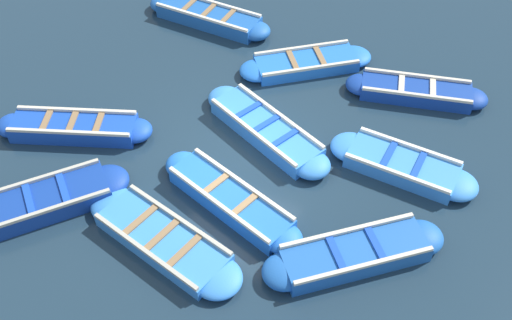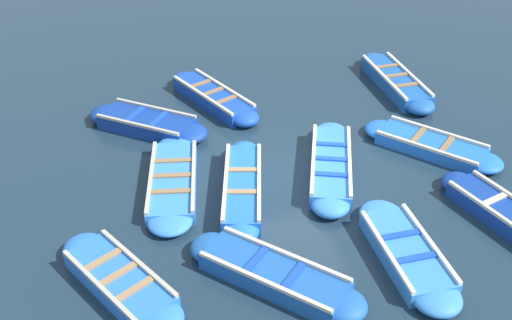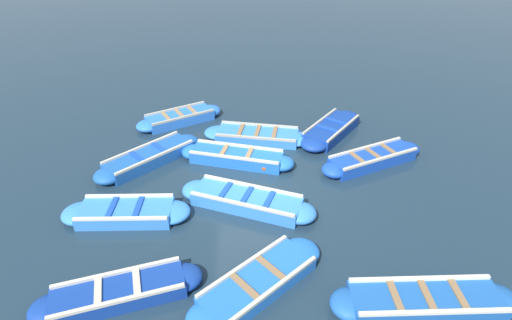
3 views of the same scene
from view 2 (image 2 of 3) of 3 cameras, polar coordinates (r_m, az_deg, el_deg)
name	(u,v)px [view 2 (image 2 of 3)]	position (r m, az deg, el deg)	size (l,w,h in m)	color
ground_plane	(290,171)	(14.06, 3.23, -1.08)	(120.00, 120.00, 0.00)	#1C303F
boat_broadside	(147,123)	(15.74, -10.31, 3.44)	(3.23, 2.79, 0.44)	navy
boat_alongside	(120,281)	(11.40, -12.84, -11.18)	(2.34, 3.27, 0.42)	blue
boat_outer_right	(274,275)	(11.23, 1.74, -10.89)	(3.12, 3.20, 0.43)	#1E59AD
boat_centre	(407,253)	(12.03, 14.15, -8.57)	(1.01, 3.29, 0.40)	#3884E0
boat_bow_out	(431,145)	(15.29, 16.34, 1.34)	(2.95, 3.22, 0.37)	blue
boat_mid_row	(395,82)	(17.99, 13.14, 7.29)	(0.89, 3.78, 0.45)	#1E59AD
boat_outer_left	(243,188)	(13.22, -1.29, -2.65)	(1.67, 3.70, 0.44)	blue
boat_stern_in	(507,216)	(13.55, 22.79, -4.90)	(1.69, 3.50, 0.40)	navy
boat_far_corner	(213,98)	(16.73, -4.07, 5.95)	(2.16, 3.60, 0.44)	#1947B7
boat_near_quay	(331,166)	(14.01, 7.14, -0.54)	(2.13, 3.81, 0.43)	#3884E0
boat_tucked	(173,181)	(13.60, -7.92, -2.00)	(1.63, 3.85, 0.36)	#3884E0
buoy_orange_near	(255,164)	(14.01, -0.13, -0.38)	(0.32, 0.32, 0.32)	#E05119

